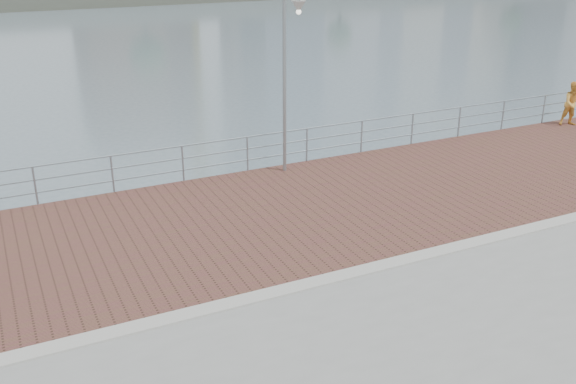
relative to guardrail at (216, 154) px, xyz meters
name	(u,v)px	position (x,y,z in m)	size (l,w,h in m)	color
water	(327,358)	(0.00, -7.00, -2.69)	(400.00, 400.00, 0.00)	slate
brick_lane	(261,217)	(0.00, -3.40, -0.68)	(40.00, 6.80, 0.02)	brown
curb	(329,279)	(0.00, -7.00, -0.66)	(40.00, 0.40, 0.06)	#B7B5AD
guardrail	(216,154)	(0.00, 0.00, 0.00)	(39.06, 0.06, 1.13)	#8C9EA8
street_lamp	(290,47)	(2.06, -0.90, 3.18)	(0.40, 1.16, 5.45)	gray
bystander	(573,104)	(14.07, -0.70, 0.17)	(0.81, 0.63, 1.67)	#EFAD46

